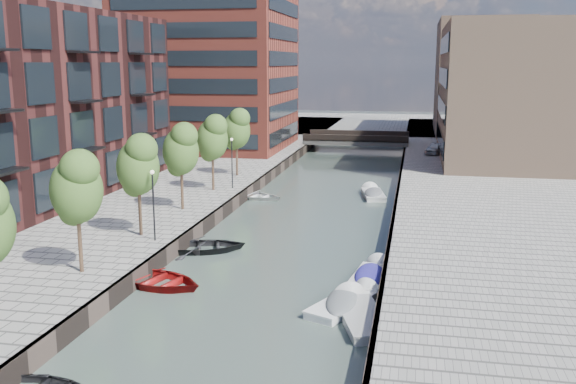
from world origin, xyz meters
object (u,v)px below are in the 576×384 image
(tree_3, at_px, (138,163))
(bridge, at_px, (357,140))
(car, at_px, (435,148))
(motorboat_2, at_px, (359,315))
(tree_6, at_px, (236,128))
(sloop_3, at_px, (257,199))
(tree_2, at_px, (76,186))
(sloop_2, at_px, (157,286))
(tree_4, at_px, (181,148))
(tree_5, at_px, (212,137))
(motorboat_3, at_px, (371,277))
(motorboat_4, at_px, (373,194))
(sloop_4, at_px, (205,251))
(motorboat_1, at_px, (347,303))

(tree_3, bearing_deg, bridge, 79.75)
(car, bearing_deg, motorboat_2, -76.41)
(tree_6, relative_size, car, 1.58)
(tree_6, xyz_separation_m, sloop_3, (3.10, -5.09, -5.31))
(tree_3, xyz_separation_m, sloop_3, (3.10, 15.91, -5.31))
(tree_2, xyz_separation_m, sloop_2, (3.31, 1.43, -5.31))
(tree_4, distance_m, tree_5, 7.00)
(sloop_3, height_order, motorboat_3, motorboat_3)
(sloop_3, distance_m, motorboat_4, 9.83)
(tree_2, xyz_separation_m, tree_4, (0.00, 14.00, 0.00))
(motorboat_4, bearing_deg, sloop_4, -115.82)
(tree_2, height_order, motorboat_2, tree_2)
(motorboat_4, bearing_deg, tree_2, -115.75)
(motorboat_1, bearing_deg, tree_3, 153.53)
(motorboat_2, bearing_deg, car, 84.63)
(tree_5, distance_m, sloop_2, 20.54)
(tree_6, xyz_separation_m, sloop_2, (3.31, -26.57, -5.31))
(tree_2, height_order, sloop_4, tree_2)
(tree_5, bearing_deg, sloop_2, -80.40)
(sloop_3, height_order, motorboat_2, motorboat_2)
(tree_6, bearing_deg, tree_5, -90.00)
(motorboat_1, relative_size, car, 1.25)
(motorboat_1, bearing_deg, tree_6, 115.34)
(tree_4, height_order, sloop_2, tree_4)
(tree_2, relative_size, sloop_4, 1.20)
(tree_4, relative_size, sloop_2, 1.17)
(tree_3, xyz_separation_m, sloop_2, (3.31, -5.57, -5.31))
(sloop_4, xyz_separation_m, motorboat_1, (9.32, -7.19, 0.18))
(tree_6, bearing_deg, sloop_2, -82.90)
(motorboat_1, distance_m, motorboat_3, 3.93)
(sloop_4, bearing_deg, motorboat_3, -128.66)
(tree_6, height_order, motorboat_3, tree_6)
(sloop_3, bearing_deg, motorboat_2, -143.85)
(tree_2, xyz_separation_m, motorboat_2, (13.69, -0.64, -5.21))
(tree_3, bearing_deg, sloop_4, 10.90)
(tree_2, bearing_deg, motorboat_4, 64.25)
(tree_5, distance_m, tree_6, 7.00)
(tree_6, relative_size, motorboat_1, 1.26)
(bridge, bearing_deg, tree_4, -102.00)
(tree_2, relative_size, sloop_3, 1.37)
(sloop_4, distance_m, motorboat_2, 13.02)
(motorboat_1, relative_size, motorboat_3, 0.95)
(motorboat_3, relative_size, motorboat_4, 1.01)
(tree_2, relative_size, tree_5, 1.00)
(bridge, relative_size, tree_2, 2.18)
(bridge, height_order, tree_3, tree_3)
(tree_3, distance_m, motorboat_4, 23.18)
(bridge, distance_m, car, 12.70)
(tree_2, bearing_deg, tree_6, 90.00)
(tree_3, relative_size, tree_6, 1.00)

